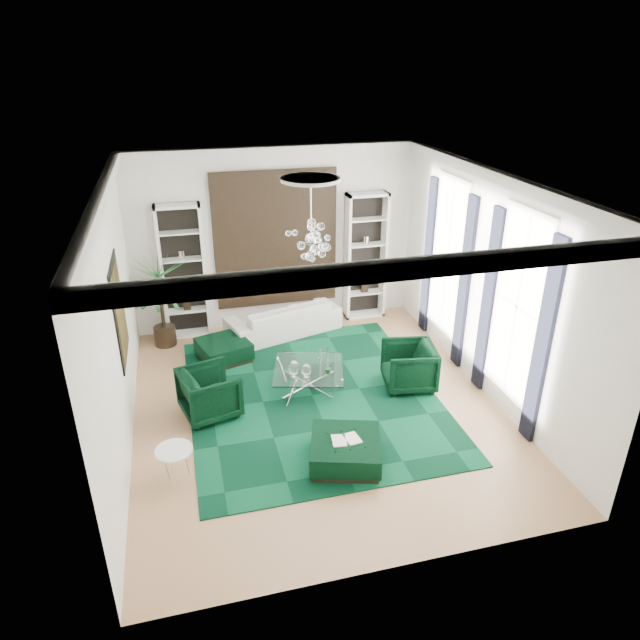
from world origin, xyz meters
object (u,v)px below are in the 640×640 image
object	(u,v)px
armchair_right	(409,366)
side_table	(176,465)
sofa	(283,318)
ottoman_front	(345,451)
coffee_table	(309,379)
palm	(159,290)
armchair_left	(210,393)
ottoman_side	(224,350)

from	to	relation	value
armchair_right	side_table	size ratio (longest dim) A/B	1.72
sofa	ottoman_front	bearing A→B (deg)	74.32
coffee_table	palm	world-z (taller)	palm
armchair_left	side_table	distance (m)	1.62
coffee_table	ottoman_front	bearing A→B (deg)	-88.64
coffee_table	palm	bearing A→B (deg)	135.59
sofa	side_table	world-z (taller)	sofa
ottoman_side	side_table	world-z (taller)	side_table
coffee_table	ottoman_front	world-z (taller)	coffee_table
coffee_table	palm	distance (m)	3.57
armchair_left	ottoman_front	xyz separation A→B (m)	(1.80, -1.75, -0.21)
armchair_right	palm	xyz separation A→B (m)	(-4.20, 2.75, 0.79)
armchair_left	ottoman_front	bearing A→B (deg)	-148.72
armchair_left	ottoman_side	xyz separation A→B (m)	(0.40, 1.80, -0.21)
sofa	ottoman_side	distance (m)	1.60
ottoman_side	palm	size ratio (longest dim) A/B	0.38
sofa	armchair_right	world-z (taller)	armchair_right
armchair_left	armchair_right	xyz separation A→B (m)	(3.50, 0.00, 0.00)
armchair_right	palm	world-z (taller)	palm
armchair_right	side_table	distance (m)	4.37
ottoman_front	side_table	distance (m)	2.41
armchair_right	side_table	xyz separation A→B (m)	(-4.10, -1.50, -0.16)
coffee_table	side_table	size ratio (longest dim) A/B	2.31
coffee_table	ottoman_front	size ratio (longest dim) A/B	1.20
side_table	ottoman_front	bearing A→B (deg)	-5.95
armchair_left	coffee_table	bearing A→B (deg)	-93.22
armchair_right	palm	bearing A→B (deg)	-113.41
ottoman_front	palm	xyz separation A→B (m)	(-2.50, 4.50, 1.00)
sofa	ottoman_front	world-z (taller)	sofa
palm	armchair_right	bearing A→B (deg)	-33.22
side_table	armchair_right	bearing A→B (deg)	20.10
armchair_left	palm	size ratio (longest dim) A/B	0.37
armchair_left	ottoman_front	world-z (taller)	armchair_left
coffee_table	ottoman_front	xyz separation A→B (m)	(0.05, -2.10, -0.01)
ottoman_side	ottoman_front	world-z (taller)	same
armchair_right	coffee_table	distance (m)	1.80
armchair_right	ottoman_front	world-z (taller)	armchair_right
armchair_right	ottoman_side	distance (m)	3.59
armchair_right	sofa	bearing A→B (deg)	-136.76
ottoman_side	palm	bearing A→B (deg)	139.18
side_table	armchair_left	bearing A→B (deg)	68.20
coffee_table	side_table	xyz separation A→B (m)	(-2.35, -1.85, 0.04)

